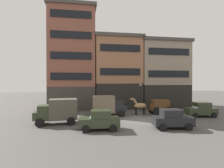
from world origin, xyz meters
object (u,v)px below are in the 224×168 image
at_px(cargo_wagon, 160,106).
at_px(sedan_light, 172,119).
at_px(sedan_parked_curb, 100,120).
at_px(streetlamp_curbside, 141,93).
at_px(delivery_truck_far, 58,110).
at_px(pedestrian_officer, 159,104).
at_px(delivery_truck_near, 108,105).
at_px(sedan_dark, 201,110).
at_px(draft_horse, 139,105).

height_order(cargo_wagon, sedan_light, cargo_wagon).
relative_size(sedan_parked_curb, streetlamp_curbside, 0.92).
relative_size(sedan_light, streetlamp_curbside, 0.93).
bearing_deg(delivery_truck_far, sedan_light, -18.43).
distance_m(pedestrian_officer, streetlamp_curbside, 3.34).
height_order(pedestrian_officer, streetlamp_curbside, streetlamp_curbside).
bearing_deg(delivery_truck_near, sedan_parked_curb, -104.65).
distance_m(sedan_dark, streetlamp_curbside, 8.44).
relative_size(cargo_wagon, streetlamp_curbside, 0.72).
xyz_separation_m(delivery_truck_far, pedestrian_officer, (14.16, 6.40, -0.44)).
xyz_separation_m(delivery_truck_near, sedan_dark, (11.58, -2.59, -0.51)).
bearing_deg(delivery_truck_near, streetlamp_curbside, 28.20).
height_order(draft_horse, sedan_light, draft_horse).
xyz_separation_m(cargo_wagon, sedan_parked_curb, (-8.91, -6.51, -0.23)).
height_order(cargo_wagon, draft_horse, draft_horse).
relative_size(delivery_truck_near, delivery_truck_far, 0.99).
distance_m(draft_horse, sedan_parked_curb, 8.83).
xyz_separation_m(draft_horse, sedan_light, (0.89, -7.13, -0.36)).
height_order(sedan_dark, pedestrian_officer, sedan_dark).
height_order(draft_horse, streetlamp_curbside, streetlamp_curbside).
distance_m(delivery_truck_near, sedan_light, 8.89).
relative_size(sedan_parked_curb, pedestrian_officer, 2.11).
relative_size(draft_horse, delivery_truck_near, 0.53).
bearing_deg(sedan_parked_curb, streetlamp_curbside, 53.13).
height_order(sedan_light, streetlamp_curbside, streetlamp_curbside).
bearing_deg(delivery_truck_far, pedestrian_officer, 24.32).
distance_m(delivery_truck_near, sedan_dark, 11.88).
height_order(delivery_truck_far, sedan_dark, delivery_truck_far).
height_order(sedan_parked_curb, streetlamp_curbside, streetlamp_curbside).
height_order(delivery_truck_near, delivery_truck_far, same).
height_order(cargo_wagon, sedan_parked_curb, cargo_wagon).
height_order(delivery_truck_near, sedan_parked_curb, delivery_truck_near).
bearing_deg(sedan_dark, delivery_truck_near, 167.40).
distance_m(delivery_truck_far, sedan_light, 11.59).
distance_m(delivery_truck_far, pedestrian_officer, 15.55).
relative_size(draft_horse, sedan_dark, 0.62).
bearing_deg(delivery_truck_near, delivery_truck_far, -148.54).
distance_m(cargo_wagon, draft_horse, 2.95).
xyz_separation_m(sedan_dark, sedan_light, (-6.46, -4.66, 0.00)).
xyz_separation_m(delivery_truck_near, delivery_truck_far, (-5.87, -3.59, 0.00)).
bearing_deg(sedan_dark, sedan_light, -144.18).
relative_size(cargo_wagon, pedestrian_officer, 1.66).
bearing_deg(delivery_truck_near, pedestrian_officer, 18.71).
xyz_separation_m(cargo_wagon, streetlamp_curbside, (-1.77, 3.02, 1.52)).
bearing_deg(streetlamp_curbside, sedan_parked_curb, -126.87).
relative_size(delivery_truck_near, streetlamp_curbside, 1.08).
bearing_deg(cargo_wagon, sedan_parked_curb, -143.87).
relative_size(delivery_truck_near, pedestrian_officer, 2.47).
relative_size(draft_horse, delivery_truck_far, 0.52).
relative_size(sedan_dark, pedestrian_officer, 2.13).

